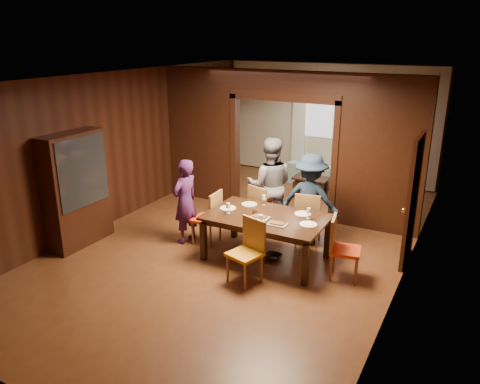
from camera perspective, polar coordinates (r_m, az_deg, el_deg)
The scene contains 32 objects.
floor at distance 8.55m, azimuth 0.74°, elevation -5.82°, with size 9.00×9.00×0.00m, color #552F17.
ceiling at distance 7.81m, azimuth 0.83°, elevation 13.92°, with size 5.50×9.00×0.02m, color silver.
room_walls at distance 9.71m, azimuth 5.95°, elevation 6.45°, with size 5.52×9.01×2.90m.
person_purple at distance 8.27m, azimuth -6.70°, elevation -1.14°, with size 0.55×0.36×1.52m, color #451D54.
person_grey at distance 8.65m, azimuth 3.65°, elevation 0.80°, with size 0.87×0.68×1.80m, color slate.
person_navy at distance 8.25m, azimuth 8.56°, elevation -0.90°, with size 1.05×0.60×1.62m, color #162437.
sofa at distance 11.79m, azimuth 9.64°, elevation 2.30°, with size 1.88×0.74×0.55m, color #90BABC.
serving_bowl at distance 7.56m, azimuth 4.19°, elevation -2.72°, with size 0.29×0.29×0.07m, color black.
dining_table at distance 7.72m, azimuth 3.18°, elevation -5.56°, with size 1.93×1.20×0.76m, color black.
coffee_table at distance 11.02m, azimuth 8.60°, elevation 0.78°, with size 0.80×0.50×0.40m, color black.
chair_left at distance 8.28m, azimuth -4.15°, elevation -3.08°, with size 0.44×0.44×0.97m, color red, non-canonical shape.
chair_right at distance 7.27m, azimuth 12.76°, elevation -6.73°, with size 0.44×0.44×0.97m, color red, non-canonical shape.
chair_far_l at distance 8.61m, azimuth 3.00°, elevation -2.18°, with size 0.44×0.44×0.97m, color #E74215, non-canonical shape.
chair_far_r at distance 8.34m, azimuth 8.38°, elevation -3.07°, with size 0.44×0.44×0.97m, color #E64915, non-canonical shape.
chair_near at distance 6.98m, azimuth 0.57°, elevation -7.37°, with size 0.44×0.44×0.97m, color orange, non-canonical shape.
hutch at distance 8.55m, azimuth -19.32°, elevation 0.26°, with size 0.40×1.20×2.00m, color black.
door_right at distance 7.87m, azimuth 20.27°, elevation -1.03°, with size 0.06×0.90×2.10m, color black.
window_far at distance 12.04m, azimuth 10.71°, elevation 9.54°, with size 1.20×0.03×1.30m, color silver.
curtain_left at distance 12.33m, azimuth 7.19°, elevation 7.80°, with size 0.35×0.06×2.40m, color white.
curtain_right at distance 11.88m, azimuth 13.98°, elevation 6.99°, with size 0.35×0.06×2.40m, color white.
plate_left at distance 7.89m, azimuth -1.47°, elevation -1.97°, with size 0.27×0.27×0.01m, color white.
plate_far_l at distance 8.06m, azimuth 1.15°, elevation -1.50°, with size 0.27×0.27×0.01m, color silver.
plate_far_r at distance 7.71m, azimuth 7.65°, elevation -2.65°, with size 0.27×0.27×0.01m, color white.
plate_right at distance 7.30m, azimuth 8.32°, elevation -3.92°, with size 0.27×0.27×0.01m, color white.
plate_near at distance 7.28m, azimuth 1.76°, elevation -3.79°, with size 0.27×0.27×0.01m, color silver.
platter_a at distance 7.48m, azimuth 2.45°, elevation -3.06°, with size 0.30×0.20×0.04m, color gray.
platter_b at distance 7.24m, azimuth 4.58°, elevation -3.87°, with size 0.30×0.20×0.04m, color gray.
wineglass_left at distance 7.64m, azimuth -1.46°, elevation -1.99°, with size 0.08×0.08×0.18m, color silver, non-canonical shape.
wineglass_far at distance 8.02m, azimuth 2.95°, elevation -0.99°, with size 0.08×0.08×0.18m, color silver, non-canonical shape.
wineglass_right at distance 7.51m, azimuth 8.38°, elevation -2.58°, with size 0.08×0.08×0.18m, color silver, non-canonical shape.
tumbler at distance 7.26m, azimuth 2.53°, elevation -3.31°, with size 0.07×0.07×0.14m, color silver.
condiment_jar at distance 7.59m, azimuth 1.80°, elevation -2.42°, with size 0.08×0.08×0.11m, color #4B2611, non-canonical shape.
Camera 1 is at (3.58, -6.91, 3.55)m, focal length 35.00 mm.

